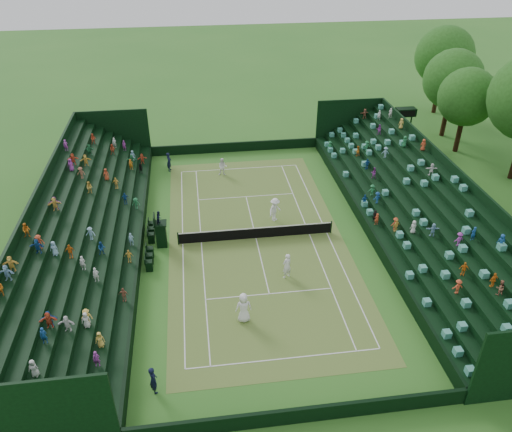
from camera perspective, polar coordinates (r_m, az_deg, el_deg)
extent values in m
plane|color=#2E6C22|center=(37.65, 0.00, -2.59)|extent=(160.00, 160.00, 0.00)
cube|color=#3F7C29|center=(37.65, 0.00, -2.58)|extent=(12.97, 26.77, 0.01)
cube|color=black|center=(51.24, -2.41, 7.90)|extent=(17.17, 0.20, 1.00)
cube|color=black|center=(25.92, 5.08, -21.72)|extent=(17.17, 0.20, 1.00)
cube|color=black|center=(39.23, 12.38, -0.98)|extent=(0.20, 31.77, 1.00)
cube|color=black|center=(37.39, -13.01, -2.87)|extent=(0.20, 31.77, 1.00)
cube|color=black|center=(39.39, 13.06, -0.93)|extent=(0.80, 32.00, 1.00)
cube|color=black|center=(39.55, 14.19, -0.56)|extent=(0.80, 32.00, 1.45)
cube|color=black|center=(39.72, 15.31, -0.20)|extent=(0.80, 32.00, 1.90)
cube|color=black|center=(39.91, 16.42, 0.15)|extent=(0.80, 32.00, 2.35)
cube|color=black|center=(40.12, 17.52, 0.51)|extent=(0.80, 32.00, 2.80)
cube|color=black|center=(40.34, 18.60, 0.86)|extent=(0.80, 32.00, 3.25)
cube|color=black|center=(40.58, 19.68, 1.20)|extent=(0.80, 32.00, 3.70)
cube|color=black|center=(40.83, 20.74, 1.54)|extent=(0.80, 32.00, 4.15)
cube|color=black|center=(40.89, 21.46, 2.03)|extent=(0.20, 32.00, 4.90)
cube|color=black|center=(37.45, -13.77, -2.92)|extent=(0.80, 32.00, 1.00)
cube|color=black|center=(37.43, -15.03, -2.72)|extent=(0.80, 32.00, 1.45)
cube|color=black|center=(37.44, -16.29, -2.51)|extent=(0.80, 32.00, 1.90)
cube|color=black|center=(37.46, -17.54, -2.31)|extent=(0.80, 32.00, 2.35)
cube|color=black|center=(37.51, -18.79, -2.10)|extent=(0.80, 32.00, 2.80)
cube|color=black|center=(37.57, -20.04, -1.89)|extent=(0.80, 32.00, 3.25)
cube|color=black|center=(37.65, -21.29, -1.68)|extent=(0.80, 32.00, 3.70)
cube|color=black|center=(37.74, -22.52, -1.47)|extent=(0.80, 32.00, 4.15)
cube|color=black|center=(37.70, -23.37, -1.04)|extent=(0.20, 32.00, 4.90)
cylinder|color=black|center=(37.15, -8.88, -2.56)|extent=(0.10, 0.10, 1.06)
cylinder|color=black|center=(38.43, 8.58, -1.25)|extent=(0.10, 0.10, 1.06)
cube|color=black|center=(37.39, 0.00, -2.00)|extent=(11.57, 0.02, 0.86)
cube|color=white|center=(37.13, 0.00, -1.40)|extent=(11.57, 0.04, 0.07)
cylinder|color=black|center=(55.01, 15.72, 9.58)|extent=(0.16, 0.16, 3.00)
cylinder|color=black|center=(55.61, 17.17, 9.59)|extent=(0.16, 0.16, 3.00)
cube|color=black|center=(54.69, 16.74, 11.32)|extent=(2.00, 1.00, 0.80)
cylinder|color=black|center=(54.80, 22.10, 8.36)|extent=(0.50, 0.50, 3.06)
sphere|color=#204C15|center=(53.44, 23.01, 12.42)|extent=(5.60, 5.60, 5.60)
cylinder|color=black|center=(58.29, 20.74, 10.14)|extent=(0.50, 0.50, 3.34)
sphere|color=#204C15|center=(56.93, 21.62, 14.35)|extent=(6.10, 6.10, 6.10)
cylinder|color=black|center=(65.03, 19.90, 12.59)|extent=(0.50, 0.50, 3.64)
sphere|color=#204C15|center=(63.72, 20.74, 16.76)|extent=(6.66, 6.66, 6.66)
cube|color=black|center=(37.03, -10.78, -2.13)|extent=(0.73, 0.73, 1.88)
cube|color=black|center=(36.49, -10.93, -0.84)|extent=(0.94, 0.94, 0.10)
cube|color=black|center=(36.33, -11.56, -0.40)|extent=(0.08, 0.94, 0.73)
imported|color=black|center=(36.21, -11.02, -0.13)|extent=(0.49, 0.56, 0.97)
cube|color=black|center=(35.09, -12.11, -5.58)|extent=(0.47, 0.47, 0.75)
cube|color=black|center=(34.84, -12.58, -4.98)|extent=(0.06, 0.47, 0.47)
cube|color=black|center=(35.73, -12.05, -4.80)|extent=(0.47, 0.47, 0.75)
cube|color=black|center=(35.48, -12.51, -4.22)|extent=(0.06, 0.47, 0.47)
cube|color=black|center=(36.38, -11.99, -4.05)|extent=(0.47, 0.47, 0.75)
cube|color=black|center=(36.13, -12.45, -3.47)|extent=(0.06, 0.47, 0.47)
cube|color=black|center=(37.85, -11.88, -2.47)|extent=(0.47, 0.47, 0.75)
cube|color=black|center=(37.62, -12.31, -1.90)|extent=(0.06, 0.47, 0.47)
cube|color=black|center=(38.52, -11.83, -1.80)|extent=(0.47, 0.47, 0.75)
cube|color=black|center=(38.29, -12.25, -1.24)|extent=(0.06, 0.47, 0.47)
cube|color=black|center=(39.19, -11.78, -1.16)|extent=(0.47, 0.47, 0.75)
cube|color=black|center=(38.96, -12.20, -0.60)|extent=(0.06, 0.47, 0.47)
imported|color=white|center=(30.16, -1.42, -10.43)|extent=(1.02, 0.70, 2.02)
imported|color=white|center=(33.43, 3.54, -5.70)|extent=(0.83, 0.73, 1.90)
imported|color=white|center=(46.38, -3.83, 5.62)|extent=(0.90, 0.74, 1.68)
imported|color=white|center=(39.30, 2.18, 0.74)|extent=(1.44, 1.42, 1.99)
imported|color=black|center=(47.79, -9.91, 6.13)|extent=(0.53, 0.72, 1.82)
imported|color=black|center=(27.17, -11.66, -17.87)|extent=(0.61, 0.73, 1.71)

